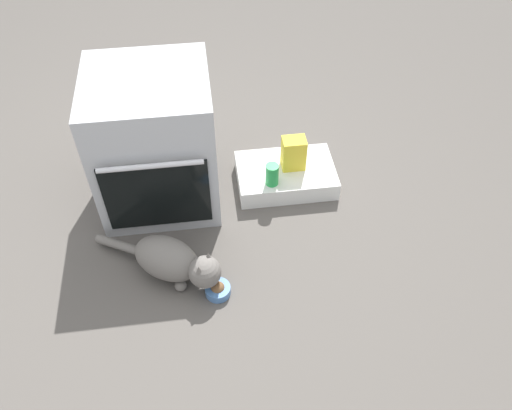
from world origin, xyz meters
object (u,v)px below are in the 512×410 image
pantry_cabinet (286,175)px  food_bowl (218,290)px  oven (155,142)px  cat (173,261)px  snack_bag (294,153)px  soda_can (272,175)px

pantry_cabinet → food_bowl: bearing=-122.5°
oven → cat: (0.05, -0.54, -0.24)m
oven → snack_bag: (0.69, 0.01, -0.16)m
oven → food_bowl: bearing=-70.5°
snack_bag → pantry_cabinet: bearing=-164.0°
snack_bag → soda_can: bearing=-139.0°
snack_bag → oven: bearing=-179.6°
oven → cat: bearing=-84.7°
pantry_cabinet → snack_bag: 0.15m
oven → snack_bag: size_ratio=3.90×
pantry_cabinet → soda_can: bearing=-132.1°
cat → soda_can: bearing=73.3°
cat → snack_bag: snack_bag is taller
cat → snack_bag: 0.84m
oven → pantry_cabinet: bearing=-0.5°
oven → snack_bag: oven is taller
soda_can → oven: bearing=169.2°
oven → soda_can: oven is taller
oven → pantry_cabinet: oven is taller
cat → snack_bag: size_ratio=3.25×
oven → cat: 0.59m
oven → soda_can: (0.56, -0.11, -0.19)m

